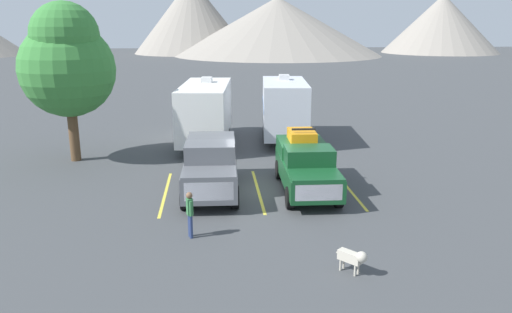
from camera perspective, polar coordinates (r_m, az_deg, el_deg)
ground_plane at (r=20.76m, az=0.25°, el=-3.93°), size 240.00×240.00×0.00m
pickup_truck_a at (r=20.42m, az=-5.22°, el=-0.94°), size 2.30×5.47×2.20m
pickup_truck_b at (r=20.64m, az=5.74°, el=-0.87°), size 2.24×5.50×2.46m
lot_stripe_a at (r=20.79m, az=-10.35°, el=-4.15°), size 0.12×5.50×0.01m
lot_stripe_b at (r=20.77m, az=0.24°, el=-3.90°), size 0.12×5.50×0.01m
lot_stripe_c at (r=21.45m, az=10.50°, el=-3.54°), size 0.12×5.50×0.01m
camper_trailer_a at (r=28.39m, az=-5.81°, el=5.30°), size 3.19×8.43×3.73m
camper_trailer_b at (r=29.17m, az=3.28°, el=5.67°), size 3.01×7.30×3.79m
person_a at (r=16.24m, az=-7.60°, el=-6.27°), size 0.24×0.33×1.55m
dog at (r=14.28m, az=11.18°, el=-11.28°), size 0.72×0.79×0.75m
tree_a at (r=26.00m, az=-20.87°, el=10.14°), size 4.59×4.59×7.78m
mountain_ridge at (r=111.03m, az=-6.11°, el=14.93°), size 138.86×44.00×16.23m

